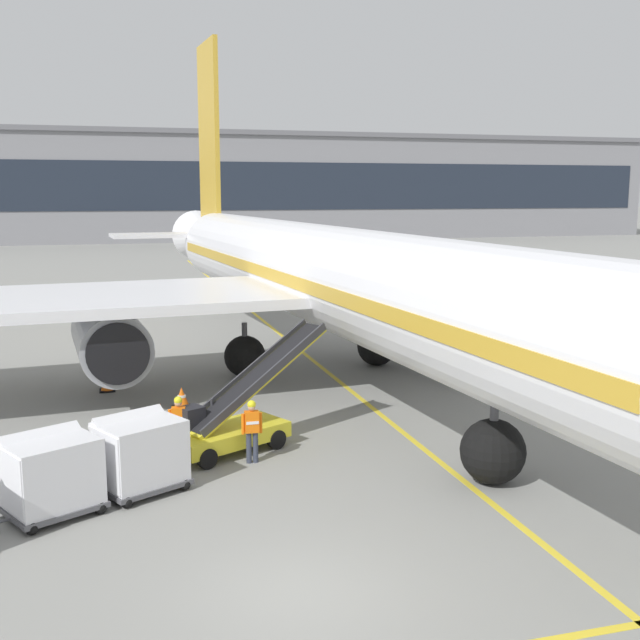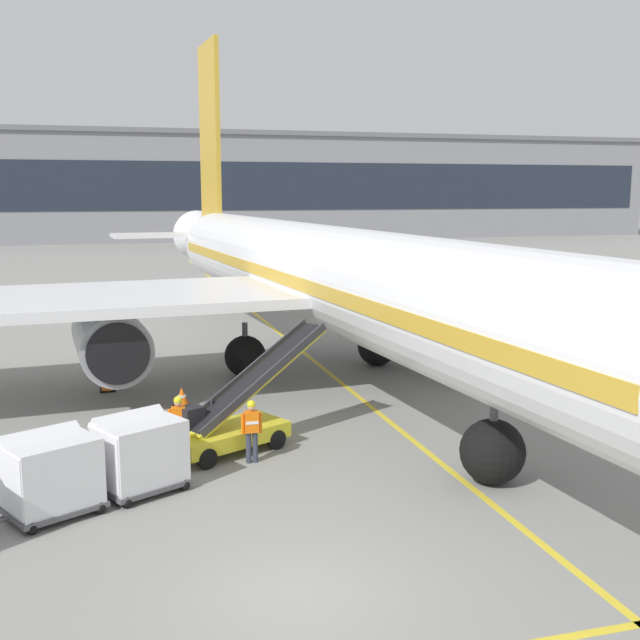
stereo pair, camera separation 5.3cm
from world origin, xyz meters
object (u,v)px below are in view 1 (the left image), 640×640
Objects in this scene: baggage_cart_second at (50,472)px; safety_cone_nose_mark at (182,398)px; baggage_cart_lead at (139,452)px; ground_crew_by_loader at (179,423)px; safety_cone_engine_keepout at (107,383)px; ground_crew_marshaller at (120,443)px; ground_crew_by_carts at (252,427)px; parked_airplane at (322,277)px; belt_loader at (233,419)px; safety_cone_wingtip at (160,415)px.

safety_cone_nose_mark is (3.71, 7.99, -0.64)m from baggage_cart_second.
baggage_cart_lead reaches higher than ground_crew_by_loader.
safety_cone_engine_keepout is (-1.88, 8.00, -0.68)m from ground_crew_by_loader.
baggage_cart_second is 2.31m from ground_crew_marshaller.
ground_crew_by_carts is 2.38× the size of safety_cone_nose_mark.
belt_loader is at bearing -121.63° from parked_airplane.
ground_crew_by_loader reaches higher than safety_cone_nose_mark.
parked_airplane reaches higher than safety_cone_wingtip.
baggage_cart_lead is at bearing -118.34° from ground_crew_by_loader.
safety_cone_wingtip reaches higher than safety_cone_engine_keepout.
baggage_cart_second is 1.59× the size of ground_crew_marshaller.
belt_loader reaches higher than baggage_cart_lead.
baggage_cart_second is 1.59× the size of ground_crew_by_carts.
safety_cone_wingtip is (1.58, -4.97, 0.05)m from safety_cone_engine_keepout.
ground_crew_marshaller is (-3.16, -1.59, 0.08)m from belt_loader.
safety_cone_nose_mark is at bearing 102.62° from ground_crew_by_carts.
ground_crew_by_carts is at bearing -67.27° from safety_cone_engine_keepout.
safety_cone_nose_mark is (-1.32, 5.87, -0.64)m from ground_crew_by_carts.
parked_airplane is 9.12m from safety_cone_wingtip.
ground_crew_marshaller is 9.38m from safety_cone_engine_keepout.
safety_cone_engine_keepout is at bearing 83.39° from baggage_cart_second.
ground_crew_marshaller is at bearing -139.97° from ground_crew_by_loader.
baggage_cart_second is (-9.53, -11.12, -3.00)m from parked_airplane.
safety_cone_wingtip is at bearing -142.93° from parked_airplane.
belt_loader is 5.75m from baggage_cart_second.
safety_cone_wingtip is (1.31, 4.37, -0.63)m from ground_crew_marshaller.
belt_loader is 6.87× the size of safety_cone_wingtip.
ground_crew_marshaller is at bearing -88.33° from safety_cone_engine_keepout.
ground_crew_marshaller is 2.33× the size of safety_cone_wingtip.
baggage_cart_second is at bearing -96.61° from safety_cone_engine_keepout.
belt_loader is at bearing -56.40° from safety_cone_wingtip.
parked_airplane reaches higher than ground_crew_by_loader.
belt_loader is 4.84m from safety_cone_nose_mark.
safety_cone_wingtip is at bearing -113.93° from safety_cone_nose_mark.
baggage_cart_second is 4.40m from ground_crew_by_loader.
ground_crew_marshaller is (1.55, 1.71, -0.00)m from baggage_cart_second.
parked_airplane is 9.28× the size of belt_loader.
safety_cone_wingtip is at bearing 95.70° from ground_crew_by_loader.
parked_airplane reaches higher than baggage_cart_lead.
parked_airplane is 17.15× the size of baggage_cart_second.
baggage_cart_second is at bearing -130.60° from parked_airplane.
ground_crew_by_carts reaches higher than safety_cone_nose_mark.
baggage_cart_second reaches higher than ground_crew_by_carts.
safety_cone_nose_mark is at bearing 66.07° from safety_cone_wingtip.
ground_crew_by_loader is at bearing -171.32° from belt_loader.
ground_crew_by_loader and ground_crew_by_carts have the same top height.
baggage_cart_lead is at bearing -99.43° from safety_cone_wingtip.
parked_airplane is 10.50m from ground_crew_by_carts.
safety_cone_nose_mark is at bearing 71.08° from ground_crew_marshaller.
safety_cone_engine_keepout is 5.22m from safety_cone_wingtip.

